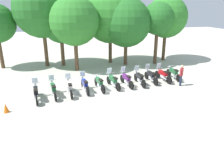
% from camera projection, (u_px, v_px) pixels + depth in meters
% --- Properties ---
extents(ground_plane, '(80.00, 80.00, 0.00)m').
position_uv_depth(ground_plane, '(114.00, 88.00, 15.29)').
color(ground_plane, '#BCB7A8').
extents(motorcycle_0, '(0.62, 2.19, 1.37)m').
position_uv_depth(motorcycle_0, '(36.00, 93.00, 13.16)').
color(motorcycle_0, black).
rests_on(motorcycle_0, ground_plane).
extents(motorcycle_1, '(0.62, 2.18, 1.37)m').
position_uv_depth(motorcycle_1, '(53.00, 89.00, 13.72)').
color(motorcycle_1, black).
rests_on(motorcycle_1, ground_plane).
extents(motorcycle_2, '(0.62, 2.19, 1.37)m').
position_uv_depth(motorcycle_2, '(70.00, 87.00, 14.03)').
color(motorcycle_2, black).
rests_on(motorcycle_2, ground_plane).
extents(motorcycle_3, '(0.62, 2.19, 1.37)m').
position_uv_depth(motorcycle_3, '(85.00, 85.00, 14.51)').
color(motorcycle_3, black).
rests_on(motorcycle_3, ground_plane).
extents(motorcycle_4, '(0.62, 2.18, 0.99)m').
position_uv_depth(motorcycle_4, '(99.00, 83.00, 14.88)').
color(motorcycle_4, black).
rests_on(motorcycle_4, ground_plane).
extents(motorcycle_5, '(0.71, 2.16, 1.37)m').
position_uv_depth(motorcycle_5, '(113.00, 81.00, 15.27)').
color(motorcycle_5, black).
rests_on(motorcycle_5, ground_plane).
extents(motorcycle_6, '(0.62, 2.18, 1.37)m').
position_uv_depth(motorcycle_6, '(126.00, 79.00, 15.60)').
color(motorcycle_6, black).
rests_on(motorcycle_6, ground_plane).
extents(motorcycle_7, '(0.62, 2.19, 1.37)m').
position_uv_depth(motorcycle_7, '(140.00, 78.00, 15.86)').
color(motorcycle_7, black).
rests_on(motorcycle_7, ground_plane).
extents(motorcycle_8, '(0.62, 2.19, 1.37)m').
position_uv_depth(motorcycle_8, '(151.00, 76.00, 16.36)').
color(motorcycle_8, black).
rests_on(motorcycle_8, ground_plane).
extents(motorcycle_9, '(0.63, 2.18, 1.37)m').
position_uv_depth(motorcycle_9, '(163.00, 75.00, 16.63)').
color(motorcycle_9, black).
rests_on(motorcycle_9, ground_plane).
extents(motorcycle_10, '(0.62, 2.19, 0.99)m').
position_uv_depth(motorcycle_10, '(173.00, 73.00, 17.07)').
color(motorcycle_10, black).
rests_on(motorcycle_10, ground_plane).
extents(person_0, '(0.36, 0.32, 1.66)m').
position_uv_depth(person_0, '(181.00, 74.00, 15.42)').
color(person_0, '#232D4C').
rests_on(person_0, ground_plane).
extents(tree_1, '(5.33, 5.33, 8.18)m').
position_uv_depth(tree_1, '(42.00, 10.00, 19.28)').
color(tree_1, brown).
rests_on(tree_1, ground_plane).
extents(tree_2, '(3.33, 3.33, 5.67)m').
position_uv_depth(tree_2, '(61.00, 26.00, 19.89)').
color(tree_2, brown).
rests_on(tree_2, ground_plane).
extents(tree_3, '(4.43, 4.43, 6.81)m').
position_uv_depth(tree_3, '(74.00, 21.00, 18.10)').
color(tree_3, brown).
rests_on(tree_3, ground_plane).
extents(tree_4, '(5.44, 5.44, 7.58)m').
position_uv_depth(tree_4, '(110.00, 16.00, 20.74)').
color(tree_4, brown).
rests_on(tree_4, ground_plane).
extents(tree_5, '(4.90, 4.90, 6.76)m').
position_uv_depth(tree_5, '(126.00, 23.00, 20.15)').
color(tree_5, brown).
rests_on(tree_5, ground_plane).
extents(tree_6, '(3.29, 3.29, 6.32)m').
position_uv_depth(tree_6, '(158.00, 19.00, 20.43)').
color(tree_6, brown).
rests_on(tree_6, ground_plane).
extents(tree_7, '(4.44, 4.44, 6.97)m').
position_uv_depth(tree_7, '(166.00, 17.00, 21.79)').
color(tree_7, brown).
rests_on(tree_7, ground_plane).
extents(traffic_cone, '(0.32, 0.32, 0.55)m').
position_uv_depth(traffic_cone, '(6.00, 108.00, 11.68)').
color(traffic_cone, orange).
rests_on(traffic_cone, ground_plane).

